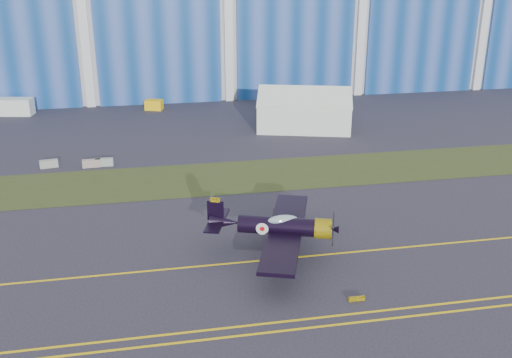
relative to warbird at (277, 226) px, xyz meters
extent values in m
plane|color=#2E2D3A|center=(-17.95, 4.30, -2.61)|extent=(260.00, 260.00, 0.00)
cube|color=#475128|center=(-17.95, 18.30, -2.59)|extent=(260.00, 10.00, 0.02)
cube|color=navy|center=(-17.95, 53.50, 7.39)|extent=(220.00, 0.60, 20.00)
cube|color=yellow|center=(-17.95, -0.70, -2.60)|extent=(200.00, 0.20, 0.02)
cube|color=yellow|center=(-17.95, -9.20, -2.60)|extent=(80.00, 0.20, 0.02)
cube|color=yellow|center=(4.05, -7.70, -2.44)|extent=(1.20, 0.15, 0.35)
cube|color=white|center=(-29.05, 50.46, -1.37)|extent=(6.06, 3.38, 2.48)
cube|color=yellow|center=(-8.31, 49.68, -1.85)|extent=(2.98, 2.38, 1.52)
cube|color=gray|center=(-20.85, 25.22, -2.16)|extent=(2.07, 0.91, 0.90)
cube|color=gray|center=(-16.12, 24.47, -2.16)|extent=(2.02, 0.69, 0.90)
cube|color=#889C94|center=(-14.69, 24.61, -2.16)|extent=(2.03, 0.71, 0.90)
camera|label=1|loc=(-9.71, -42.02, 20.52)|focal=42.00mm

